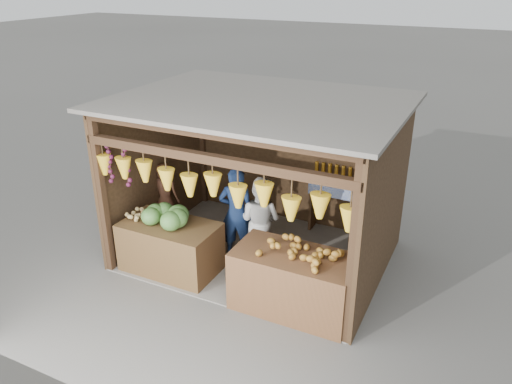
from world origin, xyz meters
TOP-DOWN VIEW (x-y plane):
  - ground at (0.00, 0.00)m, footprint 80.00×80.00m
  - stall_structure at (-0.03, -0.04)m, footprint 4.30×3.30m
  - back_shelf at (1.05, 1.28)m, footprint 1.25×0.32m
  - counter_left at (-1.06, -1.01)m, footprint 1.50×0.85m
  - counter_right at (1.06, -1.10)m, footprint 1.68×0.85m
  - stool at (-1.86, 0.01)m, footprint 0.31×0.31m
  - man_standing at (-0.31, -0.19)m, footprint 0.66×0.52m
  - woman_standing at (0.09, -0.15)m, footprint 0.77×0.62m
  - vendor_seated at (-1.86, 0.01)m, footprint 0.53×0.36m
  - melon_pile at (-1.08, -0.99)m, footprint 1.00×0.50m
  - tanfruit_pile at (-1.65, -1.04)m, footprint 0.34×0.40m
  - mango_pile at (1.13, -1.13)m, footprint 1.40×0.64m

SIDE VIEW (x-z plane):
  - ground at x=0.00m, z-range 0.00..0.00m
  - stool at x=-1.86m, z-range 0.00..0.29m
  - counter_left at x=-1.06m, z-range 0.00..0.81m
  - counter_right at x=1.06m, z-range 0.00..0.88m
  - woman_standing at x=0.09m, z-range 0.00..1.49m
  - man_standing at x=-0.31m, z-range 0.00..1.59m
  - vendor_seated at x=-1.86m, z-range 0.29..1.33m
  - back_shelf at x=1.05m, z-range 0.21..1.54m
  - tanfruit_pile at x=-1.65m, z-range 0.81..0.94m
  - melon_pile at x=-1.08m, z-range 0.81..1.13m
  - mango_pile at x=1.13m, z-range 0.88..1.10m
  - stall_structure at x=-0.03m, z-range 0.34..3.00m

